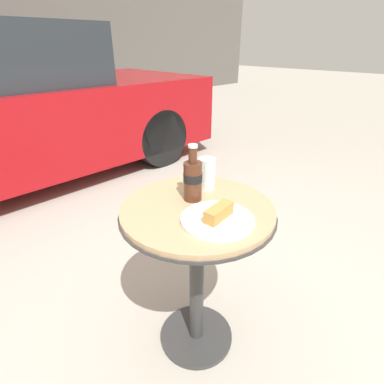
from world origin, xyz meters
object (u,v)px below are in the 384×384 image
Objects in this scene: bistro_table at (197,246)px; lunch_plate_near at (218,218)px; cola_bottle_left at (193,179)px; drinking_glass at (207,175)px; parked_car at (6,112)px.

lunch_plate_near is (-0.02, -0.12, 0.19)m from bistro_table.
lunch_plate_near is at bearing -107.11° from cola_bottle_left.
bistro_table is 2.82× the size of lunch_plate_near.
drinking_glass is 0.03× the size of parked_car.
cola_bottle_left is 0.06× the size of parked_car.
lunch_plate_near reaches higher than bistro_table.
cola_bottle_left is at bearing 61.31° from bistro_table.
lunch_plate_near is (-0.16, -0.20, -0.05)m from drinking_glass.
drinking_glass reaches higher than bistro_table.
parked_car reaches higher than lunch_plate_near.
parked_car is at bearing 91.73° from drinking_glass.
drinking_glass reaches higher than lunch_plate_near.
drinking_glass is (0.14, 0.09, 0.23)m from bistro_table.
lunch_plate_near is at bearing -101.16° from bistro_table.
bistro_table is at bearing -118.69° from cola_bottle_left.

